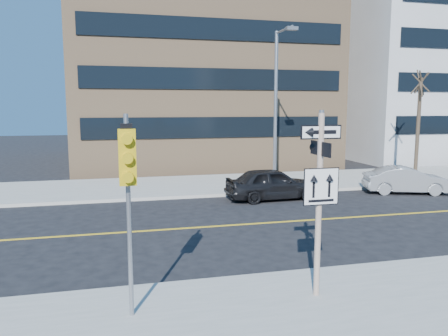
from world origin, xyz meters
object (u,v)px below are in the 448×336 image
object	(u,v)px
parked_car_a	(273,184)
parked_car_b	(406,180)
sign_pole	(319,194)
streetlight_a	(277,98)
street_tree_west	(421,85)
traffic_signal	(128,174)

from	to	relation	value
parked_car_a	parked_car_b	size ratio (longest dim) A/B	1.08
sign_pole	parked_car_b	bearing A→B (deg)	46.36
sign_pole	streetlight_a	world-z (taller)	streetlight_a
streetlight_a	street_tree_west	world-z (taller)	streetlight_a
traffic_signal	parked_car_b	size ratio (longest dim) A/B	0.99
sign_pole	street_tree_west	size ratio (longest dim) A/B	0.64
traffic_signal	parked_car_a	bearing A→B (deg)	57.36
parked_car_b	traffic_signal	bearing A→B (deg)	145.08
parked_car_b	street_tree_west	world-z (taller)	street_tree_west
traffic_signal	street_tree_west	world-z (taller)	street_tree_west
parked_car_a	street_tree_west	xyz separation A→B (m)	(10.24, 3.40, 4.78)
traffic_signal	parked_car_a	xyz separation A→B (m)	(6.76, 10.56, -2.28)
parked_car_b	streetlight_a	world-z (taller)	streetlight_a
traffic_signal	streetlight_a	distance (m)	15.72
parked_car_b	street_tree_west	xyz separation A→B (m)	(3.27, 3.61, 4.86)
street_tree_west	streetlight_a	bearing A→B (deg)	-176.55
sign_pole	street_tree_west	bearing A→B (deg)	46.74
sign_pole	parked_car_a	world-z (taller)	sign_pole
parked_car_b	sign_pole	bearing A→B (deg)	154.43
traffic_signal	parked_car_b	world-z (taller)	traffic_signal
traffic_signal	parked_car_a	world-z (taller)	traffic_signal
street_tree_west	sign_pole	bearing A→B (deg)	-133.26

